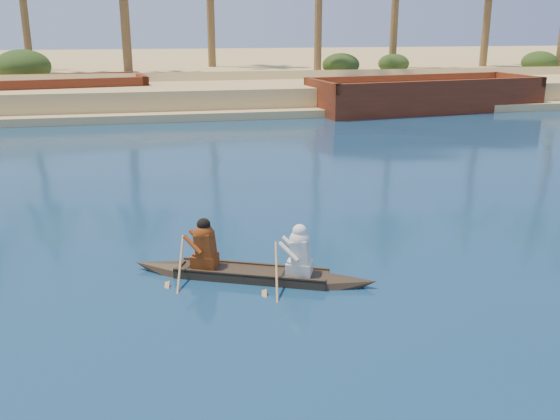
{
  "coord_description": "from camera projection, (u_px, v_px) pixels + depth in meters",
  "views": [
    {
      "loc": [
        6.4,
        -6.53,
        4.33
      ],
      "look_at": [
        8.79,
        4.87,
        0.83
      ],
      "focal_mm": 40.0,
      "sensor_mm": 36.0,
      "label": 1
    }
  ],
  "objects": [
    {
      "name": "canoe",
      "position": [
        251.0,
        266.0,
        10.95
      ],
      "size": [
        4.27,
        2.3,
        1.21
      ],
      "rotation": [
        0.0,
        0.0,
        -0.41
      ],
      "color": "#2F251A",
      "rests_on": "ground"
    },
    {
      "name": "sandy_embankment",
      "position": [
        65.0,
        72.0,
        49.91
      ],
      "size": [
        150.0,
        51.0,
        1.5
      ],
      "color": "tan",
      "rests_on": "ground"
    },
    {
      "name": "barge_right",
      "position": [
        425.0,
        97.0,
        32.0
      ],
      "size": [
        12.23,
        5.48,
        1.97
      ],
      "rotation": [
        0.0,
        0.0,
        0.13
      ],
      "color": "maroon",
      "rests_on": "ground"
    },
    {
      "name": "shrub_cluster",
      "position": [
        32.0,
        81.0,
        35.29
      ],
      "size": [
        100.0,
        6.0,
        2.4
      ],
      "primitive_type": null,
      "color": "#233F16",
      "rests_on": "ground"
    },
    {
      "name": "barge_mid",
      "position": [
        20.0,
        98.0,
        31.24
      ],
      "size": [
        12.75,
        5.84,
        2.05
      ],
      "rotation": [
        0.0,
        0.0,
        0.15
      ],
      "color": "maroon",
      "rests_on": "ground"
    }
  ]
}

